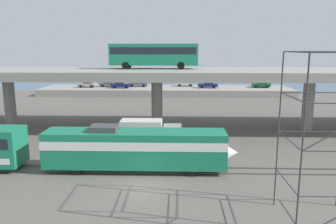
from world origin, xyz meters
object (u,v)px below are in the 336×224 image
object	(u,v)px
parked_car_0	(185,83)
parked_car_5	(120,85)
parked_car_2	(208,85)
parked_car_3	(108,84)
scaffolding_tower	(326,134)
train_locomotive	(144,147)
parked_car_6	(87,84)
transit_bus_on_overpass	(154,54)
parked_car_7	(262,83)
parked_car_4	(261,84)
parked_car_1	(138,83)
service_truck_west	(149,132)

from	to	relation	value
parked_car_0	parked_car_5	bearing A→B (deg)	15.56
parked_car_0	parked_car_2	distance (m)	6.33
parked_car_2	parked_car_5	bearing A→B (deg)	2.54
parked_car_3	parked_car_5	distance (m)	4.36
scaffolding_tower	parked_car_0	distance (m)	63.15
parked_car_3	train_locomotive	bearing A→B (deg)	105.13
parked_car_3	parked_car_6	xyz separation A→B (m)	(-4.88, -1.24, 0.00)
transit_bus_on_overpass	parked_car_6	size ratio (longest dim) A/B	2.79
train_locomotive	parked_car_7	size ratio (longest dim) A/B	4.26
train_locomotive	parked_car_0	size ratio (longest dim) A/B	4.00
train_locomotive	parked_car_5	bearing A→B (deg)	102.13
train_locomotive	parked_car_6	xyz separation A→B (m)	(-18.99, 50.94, 0.12)
train_locomotive	parked_car_4	xyz separation A→B (m)	(22.96, 51.44, 0.11)
train_locomotive	parked_car_2	world-z (taller)	train_locomotive
train_locomotive	parked_car_3	world-z (taller)	train_locomotive
scaffolding_tower	parked_car_7	size ratio (longest dim) A/B	2.66
parked_car_7	transit_bus_on_overpass	bearing A→B (deg)	56.48
scaffolding_tower	parked_car_4	size ratio (longest dim) A/B	2.56
parked_car_0	parked_car_3	xyz separation A→B (m)	(-18.88, -1.65, -0.00)
parked_car_2	parked_car_1	bearing A→B (deg)	-7.45
parked_car_2	parked_car_3	xyz separation A→B (m)	(-24.24, 1.72, -0.00)
parked_car_1	parked_car_3	distance (m)	7.25
parked_car_3	parked_car_7	distance (m)	37.76
parked_car_0	parked_car_1	size ratio (longest dim) A/B	0.93
parked_car_4	parked_car_7	bearing A→B (deg)	-106.59
transit_bus_on_overpass	parked_car_4	world-z (taller)	transit_bus_on_overpass
parked_car_3	parked_car_0	bearing A→B (deg)	-174.99
transit_bus_on_overpass	parked_car_3	bearing A→B (deg)	111.68
scaffolding_tower	parked_car_6	world-z (taller)	scaffolding_tower
transit_bus_on_overpass	parked_car_4	distance (m)	41.91
train_locomotive	parked_car_6	bearing A→B (deg)	110.45
scaffolding_tower	parked_car_3	size ratio (longest dim) A/B	2.69
parked_car_4	parked_car_5	xyz separation A→B (m)	(-33.61, -1.89, 0.00)
parked_car_7	scaffolding_tower	bearing A→B (deg)	79.55
service_truck_west	parked_car_6	distance (m)	47.35
parked_car_2	parked_car_7	bearing A→B (deg)	-166.82
parked_car_5	parked_car_4	bearing A→B (deg)	3.23
parked_car_0	parked_car_3	distance (m)	18.95
parked_car_3	parked_car_7	xyz separation A→B (m)	(37.73, 1.44, -0.00)
parked_car_6	parked_car_5	bearing A→B (deg)	170.50
parked_car_5	parked_car_6	distance (m)	8.46
transit_bus_on_overpass	parked_car_7	world-z (taller)	transit_bus_on_overpass
service_truck_west	train_locomotive	bearing A→B (deg)	-88.54
train_locomotive	parked_car_5	world-z (taller)	train_locomotive
train_locomotive	transit_bus_on_overpass	bearing A→B (deg)	91.05
parked_car_1	parked_car_6	world-z (taller)	same
parked_car_1	parked_car_3	size ratio (longest dim) A/B	1.16
transit_bus_on_overpass	parked_car_0	bearing A→B (deg)	82.04
parked_car_2	scaffolding_tower	bearing A→B (deg)	91.91
scaffolding_tower	parked_car_5	size ratio (longest dim) A/B	2.47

